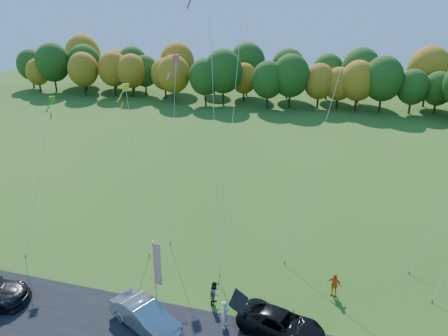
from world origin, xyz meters
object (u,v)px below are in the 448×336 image
(black_suv, at_px, (281,324))
(person_east, at_px, (334,284))
(silver_sedan, at_px, (145,316))
(feather_flag, at_px, (157,264))

(black_suv, height_order, person_east, person_east)
(black_suv, height_order, silver_sedan, silver_sedan)
(person_east, bearing_deg, black_suv, -105.51)
(black_suv, distance_m, silver_sedan, 8.08)
(black_suv, relative_size, feather_flag, 1.25)
(silver_sedan, relative_size, person_east, 3.05)
(black_suv, distance_m, feather_flag, 8.66)
(black_suv, xyz_separation_m, feather_flag, (-8.38, 1.25, 1.79))
(silver_sedan, xyz_separation_m, feather_flag, (-0.48, 2.95, 1.69))
(silver_sedan, height_order, person_east, silver_sedan)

